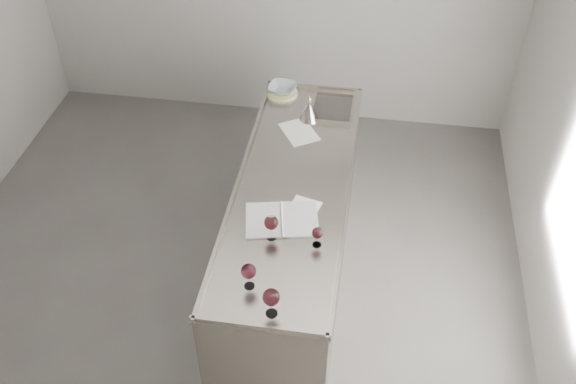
% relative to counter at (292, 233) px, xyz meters
% --- Properties ---
extents(room_shell, '(4.54, 5.04, 2.84)m').
position_rel_counter_xyz_m(room_shell, '(-0.50, -0.30, 0.93)').
color(room_shell, '#4D4A48').
rests_on(room_shell, ground).
extents(counter, '(0.77, 2.42, 0.97)m').
position_rel_counter_xyz_m(counter, '(0.00, 0.00, 0.00)').
color(counter, gray).
rests_on(counter, ground).
extents(wine_glass_left, '(0.09, 0.09, 0.17)m').
position_rel_counter_xyz_m(wine_glass_left, '(-0.11, -0.91, 0.59)').
color(wine_glass_left, white).
rests_on(wine_glass_left, counter).
extents(wine_glass_middle, '(0.09, 0.09, 0.17)m').
position_rel_counter_xyz_m(wine_glass_middle, '(-0.05, -0.51, 0.59)').
color(wine_glass_middle, white).
rests_on(wine_glass_middle, counter).
extents(wine_glass_right, '(0.10, 0.10, 0.19)m').
position_rel_counter_xyz_m(wine_glass_right, '(0.05, -1.08, 0.60)').
color(wine_glass_right, white).
rests_on(wine_glass_right, counter).
extents(wine_glass_small, '(0.07, 0.07, 0.14)m').
position_rel_counter_xyz_m(wine_glass_small, '(0.23, -0.53, 0.57)').
color(wine_glass_small, white).
rests_on(wine_glass_small, counter).
extents(notebook, '(0.51, 0.40, 0.02)m').
position_rel_counter_xyz_m(notebook, '(-0.02, -0.35, 0.47)').
color(notebook, silver).
rests_on(notebook, counter).
extents(loose_paper_top, '(0.35, 0.38, 0.00)m').
position_rel_counter_xyz_m(loose_paper_top, '(-0.04, 0.59, 0.47)').
color(loose_paper_top, white).
rests_on(loose_paper_top, counter).
extents(loose_paper_under, '(0.25, 0.31, 0.00)m').
position_rel_counter_xyz_m(loose_paper_under, '(0.10, -0.26, 0.47)').
color(loose_paper_under, white).
rests_on(loose_paper_under, counter).
extents(trivet, '(0.32, 0.32, 0.02)m').
position_rel_counter_xyz_m(trivet, '(-0.25, 1.08, 0.48)').
color(trivet, '#EAE598').
rests_on(trivet, counter).
extents(ceramic_bowl, '(0.25, 0.25, 0.05)m').
position_rel_counter_xyz_m(ceramic_bowl, '(-0.25, 1.08, 0.52)').
color(ceramic_bowl, '#98ABB1').
rests_on(ceramic_bowl, trivet).
extents(wine_funnel, '(0.15, 0.15, 0.22)m').
position_rel_counter_xyz_m(wine_funnel, '(0.01, 0.76, 0.53)').
color(wine_funnel, gray).
rests_on(wine_funnel, counter).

